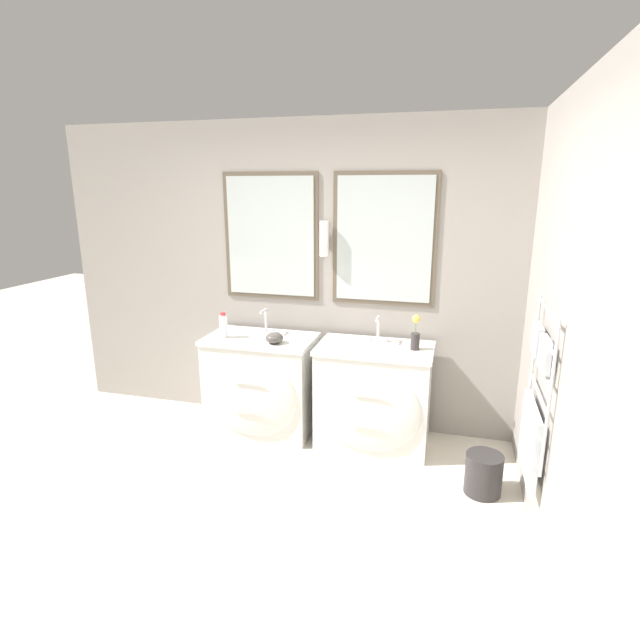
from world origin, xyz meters
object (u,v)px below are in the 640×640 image
(vanity_right, at_px, (373,397))
(waste_bin, at_px, (484,473))
(vanity_left, at_px, (260,385))
(flower_vase, at_px, (415,335))
(amenity_bowl, at_px, (274,338))
(toiletry_bottle, at_px, (223,326))

(vanity_right, bearing_deg, waste_bin, -28.47)
(vanity_right, bearing_deg, vanity_left, 180.00)
(vanity_left, relative_size, vanity_right, 1.00)
(vanity_right, xyz_separation_m, flower_vase, (0.31, 0.04, 0.53))
(vanity_right, xyz_separation_m, amenity_bowl, (-0.80, -0.10, 0.46))
(flower_vase, relative_size, waste_bin, 0.96)
(vanity_left, distance_m, vanity_right, 0.97)
(flower_vase, distance_m, waste_bin, 1.09)
(vanity_left, distance_m, toiletry_bottle, 0.59)
(vanity_right, distance_m, waste_bin, 1.01)
(toiletry_bottle, bearing_deg, vanity_left, 10.76)
(waste_bin, bearing_deg, vanity_right, 151.53)
(vanity_right, height_order, amenity_bowl, amenity_bowl)
(flower_vase, bearing_deg, amenity_bowl, -173.21)
(toiletry_bottle, relative_size, waste_bin, 0.74)
(vanity_right, height_order, waste_bin, vanity_right)
(amenity_bowl, xyz_separation_m, waste_bin, (1.65, -0.37, -0.73))
(toiletry_bottle, distance_m, flower_vase, 1.57)
(toiletry_bottle, xyz_separation_m, waste_bin, (2.11, -0.41, -0.79))
(vanity_right, distance_m, toiletry_bottle, 1.36)
(toiletry_bottle, bearing_deg, amenity_bowl, -5.01)
(vanity_right, bearing_deg, toiletry_bottle, -177.51)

